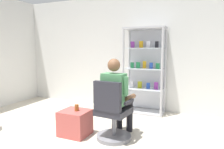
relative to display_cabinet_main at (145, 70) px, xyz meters
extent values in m
cube|color=silver|center=(-0.40, 0.24, 0.39)|extent=(6.00, 0.10, 2.70)
cylinder|color=#B7B7BC|center=(-0.42, -0.26, -0.01)|extent=(0.05, 0.05, 1.90)
cylinder|color=#B7B7BC|center=(0.43, -0.26, -0.01)|extent=(0.05, 0.05, 1.90)
cylinder|color=#B7B7BC|center=(-0.42, 0.14, -0.01)|extent=(0.05, 0.05, 1.90)
cylinder|color=#B7B7BC|center=(0.43, 0.14, -0.01)|extent=(0.05, 0.05, 1.90)
cube|color=#B7B7BC|center=(0.00, -0.06, 0.92)|extent=(0.90, 0.45, 0.04)
cube|color=#B7B7BC|center=(0.00, -0.06, -0.94)|extent=(0.90, 0.45, 0.04)
cube|color=silver|center=(0.00, 0.15, -0.01)|extent=(0.84, 0.02, 1.80)
cube|color=silver|center=(0.00, -0.06, -0.41)|extent=(0.82, 0.39, 0.02)
cube|color=silver|center=(-0.28, -0.09, -0.34)|extent=(0.09, 0.05, 0.14)
cube|color=#999919|center=(-0.09, -0.07, -0.33)|extent=(0.09, 0.06, 0.15)
cube|color=#264CB2|center=(0.10, -0.06, -0.34)|extent=(0.08, 0.05, 0.13)
cube|color=purple|center=(0.27, -0.07, -0.33)|extent=(0.08, 0.05, 0.15)
cube|color=silver|center=(0.00, -0.06, 0.04)|extent=(0.82, 0.39, 0.02)
cube|color=#268C4C|center=(-0.28, -0.05, 0.11)|extent=(0.07, 0.05, 0.12)
cube|color=#268C4C|center=(-0.14, -0.06, 0.11)|extent=(0.09, 0.04, 0.13)
cube|color=gold|center=(-0.01, -0.02, 0.12)|extent=(0.08, 0.04, 0.16)
cube|color=#264CB2|center=(0.15, -0.07, 0.11)|extent=(0.07, 0.04, 0.13)
cube|color=#268C4C|center=(0.29, -0.06, 0.11)|extent=(0.08, 0.04, 0.12)
cube|color=silver|center=(0.00, -0.06, 0.49)|extent=(0.82, 0.39, 0.02)
cube|color=purple|center=(-0.28, -0.06, 0.57)|extent=(0.09, 0.05, 0.14)
cube|color=gold|center=(-0.09, -0.02, 0.57)|extent=(0.08, 0.04, 0.15)
cube|color=silver|center=(0.09, -0.08, 0.57)|extent=(0.09, 0.04, 0.14)
cube|color=black|center=(0.27, -0.09, 0.56)|extent=(0.07, 0.05, 0.14)
cylinder|color=slate|center=(-0.07, -1.61, -0.93)|extent=(0.56, 0.56, 0.06)
cylinder|color=slate|center=(-0.07, -1.61, -0.73)|extent=(0.07, 0.07, 0.41)
cube|color=#26262D|center=(-0.07, -1.61, -0.50)|extent=(0.52, 0.52, 0.10)
cube|color=#26262D|center=(-0.09, -1.82, -0.23)|extent=(0.45, 0.12, 0.45)
cube|color=#26262D|center=(0.18, -1.63, -0.32)|extent=(0.06, 0.30, 0.04)
cube|color=#26262D|center=(-0.33, -1.59, -0.32)|extent=(0.06, 0.30, 0.04)
cylinder|color=black|center=(0.04, -1.42, -0.40)|extent=(0.17, 0.41, 0.14)
cylinder|color=black|center=(0.06, -1.22, -0.68)|extent=(0.11, 0.11, 0.56)
cylinder|color=black|center=(-0.16, -1.40, -0.40)|extent=(0.17, 0.41, 0.14)
cylinder|color=black|center=(-0.14, -1.20, -0.68)|extent=(0.11, 0.11, 0.56)
cube|color=#4C8C59|center=(-0.07, -1.61, -0.15)|extent=(0.38, 0.25, 0.50)
sphere|color=brown|center=(-0.07, -1.61, 0.23)|extent=(0.20, 0.20, 0.20)
cylinder|color=#4C8C59|center=(0.13, -1.63, -0.08)|extent=(0.09, 0.09, 0.28)
cylinder|color=brown|center=(0.14, -1.45, -0.30)|extent=(0.10, 0.31, 0.08)
cylinder|color=#4C8C59|center=(-0.27, -1.59, -0.08)|extent=(0.09, 0.09, 0.28)
cylinder|color=brown|center=(-0.26, -1.41, -0.30)|extent=(0.10, 0.31, 0.08)
cube|color=#B24C47|center=(-0.73, -1.73, -0.75)|extent=(0.47, 0.42, 0.42)
cylinder|color=brown|center=(-0.69, -1.73, -0.49)|extent=(0.07, 0.07, 0.11)
camera|label=1|loc=(1.18, -4.57, 0.48)|focal=33.49mm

